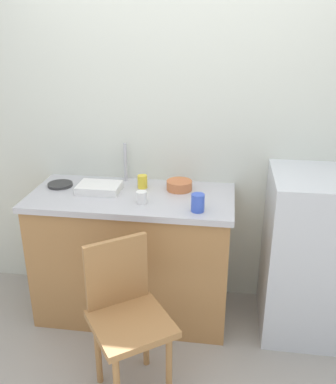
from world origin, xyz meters
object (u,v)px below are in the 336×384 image
(dish_tray, at_px, (99,188))
(cup_yellow, at_px, (142,182))
(chair, at_px, (127,313))
(cup_white, at_px, (142,197))
(hotplate, at_px, (60,185))
(cup_blue, at_px, (198,203))
(terracotta_bowl, at_px, (179,185))
(refrigerator, at_px, (307,255))

(dish_tray, distance_m, cup_yellow, 0.29)
(chair, distance_m, cup_white, 0.71)
(hotplate, bearing_deg, cup_blue, -15.96)
(terracotta_bowl, height_order, cup_white, cup_white)
(chair, relative_size, dish_tray, 3.18)
(terracotta_bowl, bearing_deg, hotplate, -176.54)
(chair, bearing_deg, cup_white, 56.11)
(terracotta_bowl, xyz_separation_m, hotplate, (-0.82, -0.05, -0.02))
(cup_white, bearing_deg, refrigerator, 7.26)
(cup_yellow, bearing_deg, chair, -85.37)
(dish_tray, relative_size, cup_white, 3.60)
(hotplate, relative_size, cup_white, 2.18)
(dish_tray, bearing_deg, terracotta_bowl, 11.16)
(terracotta_bowl, height_order, cup_yellow, cup_yellow)
(refrigerator, bearing_deg, dish_tray, 179.20)
(cup_white, bearing_deg, terracotta_bowl, 51.57)
(chair, height_order, hotplate, hotplate)
(refrigerator, relative_size, cup_yellow, 12.34)
(chair, height_order, cup_white, cup_white)
(refrigerator, bearing_deg, chair, -146.83)
(cup_blue, bearing_deg, hotplate, 164.04)
(refrigerator, xyz_separation_m, chair, (-1.05, -0.68, -0.05))
(terracotta_bowl, bearing_deg, cup_blue, -65.36)
(chair, relative_size, cup_white, 11.43)
(cup_blue, height_order, cup_yellow, cup_blue)
(chair, xyz_separation_m, hotplate, (-0.64, 0.76, 0.42))
(chair, xyz_separation_m, cup_yellow, (-0.07, 0.80, 0.46))
(hotplate, xyz_separation_m, cup_blue, (0.97, -0.28, 0.04))
(dish_tray, distance_m, cup_white, 0.36)
(terracotta_bowl, bearing_deg, cup_yellow, -179.49)
(refrigerator, distance_m, hotplate, 1.72)
(refrigerator, xyz_separation_m, hotplate, (-1.68, 0.07, 0.37))
(cup_blue, bearing_deg, refrigerator, 16.12)
(hotplate, height_order, cup_white, cup_white)
(terracotta_bowl, relative_size, hotplate, 1.01)
(terracotta_bowl, relative_size, cup_white, 2.21)
(terracotta_bowl, bearing_deg, dish_tray, -168.84)
(dish_tray, distance_m, hotplate, 0.30)
(dish_tray, height_order, cup_white, cup_white)
(cup_yellow, bearing_deg, cup_white, -79.65)
(refrigerator, height_order, terracotta_bowl, refrigerator)
(chair, distance_m, terracotta_bowl, 0.94)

